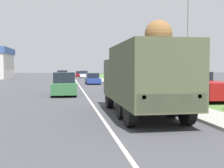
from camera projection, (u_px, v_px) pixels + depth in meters
ground_plane at (78, 83)px, 38.22m from camera, size 180.00×180.00×0.00m
lane_centre_stripe at (78, 83)px, 38.22m from camera, size 0.12×120.00×0.00m
sidewalk_right at (110, 83)px, 38.92m from camera, size 1.80×120.00×0.12m
grass_strip_right at (141, 83)px, 39.61m from camera, size 7.00×120.00×0.02m
military_truck at (143, 77)px, 12.02m from camera, size 2.41×7.24×3.02m
car_nearest_ahead at (64, 85)px, 21.58m from camera, size 1.80×4.66×1.74m
car_second_ahead at (93, 79)px, 36.79m from camera, size 1.76×4.65×1.43m
car_third_ahead at (63, 76)px, 46.48m from camera, size 1.85×4.35×1.72m
car_fourth_ahead at (84, 75)px, 60.87m from camera, size 1.77×4.25×1.53m
car_farthest_ahead at (79, 74)px, 68.38m from camera, size 1.79×4.71×1.36m
pickup_truck at (201, 86)px, 18.50m from camera, size 2.02×5.49×1.80m
lamp_post at (184, 30)px, 14.29m from camera, size 1.69×0.24×6.46m
tree_mid_right at (158, 34)px, 27.51m from camera, size 2.72×2.72×6.77m
tree_far_right at (137, 50)px, 45.39m from camera, size 4.18×4.18×7.04m
utility_box at (193, 96)px, 17.09m from camera, size 0.55×0.45×0.70m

